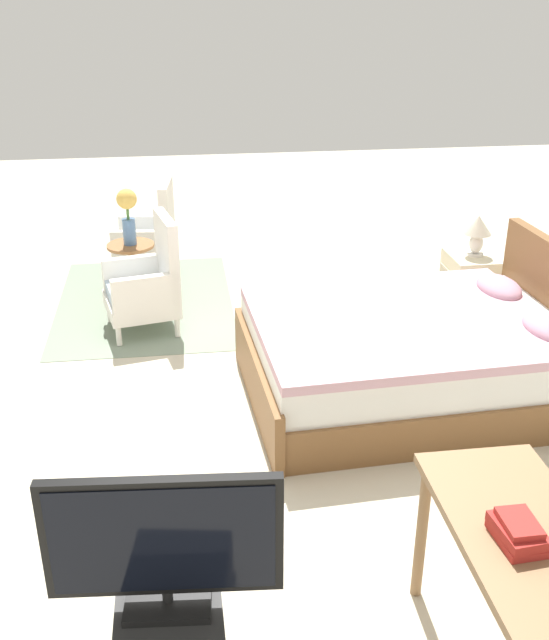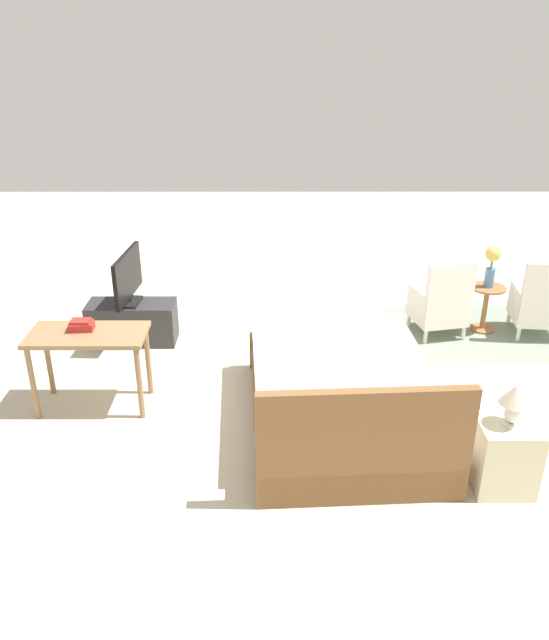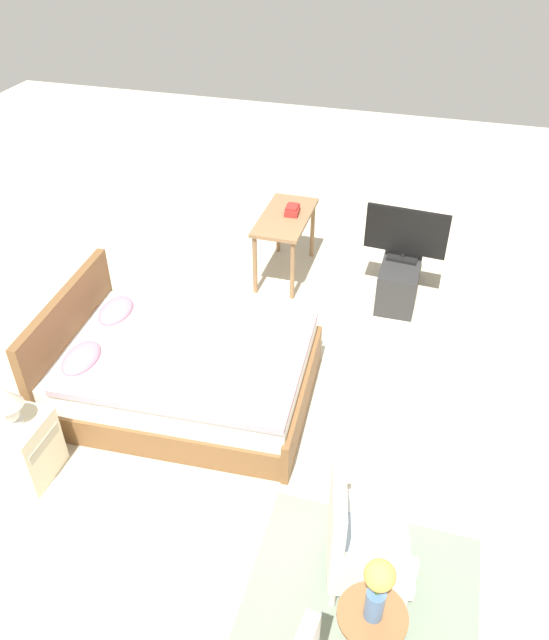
{
  "view_description": "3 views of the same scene",
  "coord_description": "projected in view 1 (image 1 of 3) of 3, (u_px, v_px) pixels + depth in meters",
  "views": [
    {
      "loc": [
        4.09,
        -0.63,
        2.6
      ],
      "look_at": [
        -0.01,
        -0.08,
        0.7
      ],
      "focal_mm": 42.0,
      "sensor_mm": 36.0,
      "label": 1
    },
    {
      "loc": [
        0.39,
        5.54,
        3.16
      ],
      "look_at": [
        0.38,
        0.32,
        0.75
      ],
      "focal_mm": 35.0,
      "sensor_mm": 36.0,
      "label": 2
    },
    {
      "loc": [
        -3.92,
        -1.01,
        3.92
      ],
      "look_at": [
        0.25,
        0.19,
        0.68
      ],
      "focal_mm": 35.0,
      "sensor_mm": 36.0,
      "label": 3
    }
  ],
  "objects": [
    {
      "name": "side_table",
      "position": [
        132.0,
        266.0,
        6.42
      ],
      "size": [
        0.4,
        0.4,
        0.54
      ],
      "color": "#936038",
      "rests_on": "ground_plane"
    },
    {
      "name": "armchair_by_window_left",
      "position": [
        150.0,
        240.0,
        6.92
      ],
      "size": [
        0.59,
        0.59,
        0.92
      ],
      "color": "white",
      "rests_on": "floor_rug"
    },
    {
      "name": "floor_rug",
      "position": [
        145.0,
        302.0,
        6.57
      ],
      "size": [
        2.1,
        1.5,
        0.01
      ],
      "color": "gray",
      "rests_on": "ground_plane"
    },
    {
      "name": "book_stack",
      "position": [
        518.0,
        532.0,
        2.68
      ],
      "size": [
        0.22,
        0.17,
        0.1
      ],
      "color": "#AD2823",
      "rests_on": "vanity_desk"
    },
    {
      "name": "ground_plane",
      "position": [
        287.0,
        418.0,
        4.84
      ],
      "size": [
        16.0,
        16.0,
        0.0
      ],
      "primitive_type": "plane",
      "color": "beige"
    },
    {
      "name": "flower_vase",
      "position": [
        128.0,
        211.0,
        6.21
      ],
      "size": [
        0.17,
        0.17,
        0.48
      ],
      "color": "#4C709E",
      "rests_on": "side_table"
    },
    {
      "name": "nightstand",
      "position": [
        471.0,
        287.0,
        6.14
      ],
      "size": [
        0.44,
        0.41,
        0.56
      ],
      "color": "beige",
      "rests_on": "ground_plane"
    },
    {
      "name": "tv_flatscreen",
      "position": [
        163.0,
        543.0,
        2.66
      ],
      "size": [
        0.23,
        0.86,
        0.58
      ],
      "color": "black",
      "rests_on": "tv_stand"
    },
    {
      "name": "bed",
      "position": [
        418.0,
        355.0,
        5.01
      ],
      "size": [
        1.67,
        2.25,
        0.96
      ],
      "color": "brown",
      "rests_on": "ground_plane"
    },
    {
      "name": "armchair_by_window_right",
      "position": [
        148.0,
        285.0,
        5.91
      ],
      "size": [
        0.64,
        0.64,
        0.92
      ],
      "color": "white",
      "rests_on": "floor_rug"
    },
    {
      "name": "table_lamp",
      "position": [
        478.0,
        230.0,
        5.93
      ],
      "size": [
        0.22,
        0.22,
        0.33
      ],
      "color": "silver",
      "rests_on": "nightstand"
    },
    {
      "name": "vanity_desk",
      "position": [
        521.0,
        552.0,
        2.81
      ],
      "size": [
        1.04,
        0.52,
        0.75
      ],
      "color": "#8E6B47",
      "rests_on": "ground_plane"
    }
  ]
}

